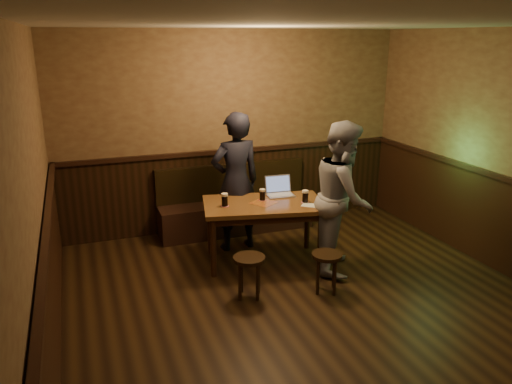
{
  "coord_description": "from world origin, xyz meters",
  "views": [
    {
      "loc": [
        -2.15,
        -3.72,
        2.69
      ],
      "look_at": [
        -0.22,
        1.51,
        0.95
      ],
      "focal_mm": 35.0,
      "sensor_mm": 36.0,
      "label": 1
    }
  ],
  "objects": [
    {
      "name": "room",
      "position": [
        0.0,
        0.22,
        1.2
      ],
      "size": [
        5.04,
        6.04,
        2.84
      ],
      "color": "black",
      "rests_on": "ground"
    },
    {
      "name": "pint_mid",
      "position": [
        -0.06,
        1.7,
        0.84
      ],
      "size": [
        0.09,
        0.09,
        0.15
      ],
      "color": "maroon",
      "rests_on": "pub_table"
    },
    {
      "name": "person_grey",
      "position": [
        0.73,
        1.13,
        0.9
      ],
      "size": [
        1.03,
        1.1,
        1.79
      ],
      "primitive_type": "imported",
      "rotation": [
        0.0,
        0.0,
        1.03
      ],
      "color": "gray",
      "rests_on": "ground"
    },
    {
      "name": "stool_left",
      "position": [
        -0.55,
        0.83,
        0.37
      ],
      "size": [
        0.45,
        0.45,
        0.47
      ],
      "rotation": [
        0.0,
        0.0,
        0.38
      ],
      "color": "black",
      "rests_on": "ground"
    },
    {
      "name": "bench",
      "position": [
        -0.08,
        2.75,
        0.31
      ],
      "size": [
        2.2,
        0.5,
        0.95
      ],
      "color": "black",
      "rests_on": "ground"
    },
    {
      "name": "person_suit",
      "position": [
        -0.26,
        2.14,
        0.91
      ],
      "size": [
        0.7,
        0.49,
        1.81
      ],
      "primitive_type": "imported",
      "rotation": [
        0.0,
        0.0,
        3.23
      ],
      "color": "black",
      "rests_on": "ground"
    },
    {
      "name": "menu",
      "position": [
        0.41,
        1.32,
        0.77
      ],
      "size": [
        0.27,
        0.26,
        0.0
      ],
      "primitive_type": "cube",
      "rotation": [
        0.0,
        0.0,
        -0.69
      ],
      "color": "silver",
      "rests_on": "pub_table"
    },
    {
      "name": "pint_left",
      "position": [
        -0.56,
        1.65,
        0.85
      ],
      "size": [
        0.1,
        0.1,
        0.16
      ],
      "color": "maroon",
      "rests_on": "pub_table"
    },
    {
      "name": "pub_table",
      "position": [
        -0.08,
        1.61,
        0.67
      ],
      "size": [
        1.58,
        1.11,
        0.78
      ],
      "rotation": [
        0.0,
        0.0,
        -0.21
      ],
      "color": "brown",
      "rests_on": "ground"
    },
    {
      "name": "laptop",
      "position": [
        0.22,
        1.84,
        0.83
      ],
      "size": [
        0.36,
        0.3,
        0.24
      ],
      "rotation": [
        0.0,
        0.0,
        -0.09
      ],
      "color": "silver",
      "rests_on": "pub_table"
    },
    {
      "name": "stool_right",
      "position": [
        0.29,
        0.65,
        0.36
      ],
      "size": [
        0.42,
        0.42,
        0.45
      ],
      "rotation": [
        0.0,
        0.0,
        0.33
      ],
      "color": "black",
      "rests_on": "ground"
    },
    {
      "name": "pint_right",
      "position": [
        0.4,
        1.45,
        0.85
      ],
      "size": [
        0.1,
        0.1,
        0.15
      ],
      "color": "maroon",
      "rests_on": "pub_table"
    }
  ]
}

